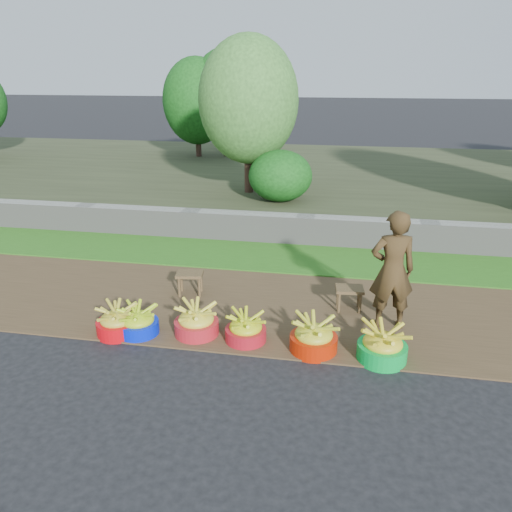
% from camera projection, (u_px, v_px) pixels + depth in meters
% --- Properties ---
extents(ground_plane, '(120.00, 120.00, 0.00)m').
position_uv_depth(ground_plane, '(272.00, 359.00, 5.70)').
color(ground_plane, black).
rests_on(ground_plane, ground).
extents(dirt_shoulder, '(80.00, 2.50, 0.02)m').
position_uv_depth(dirt_shoulder, '(286.00, 310.00, 6.84)').
color(dirt_shoulder, '#4A3822').
rests_on(dirt_shoulder, ground).
extents(grass_verge, '(80.00, 1.50, 0.04)m').
position_uv_depth(grass_verge, '(300.00, 258.00, 8.68)').
color(grass_verge, '#2D6C1B').
rests_on(grass_verge, ground).
extents(retaining_wall, '(80.00, 0.35, 0.55)m').
position_uv_depth(retaining_wall, '(305.00, 230.00, 9.38)').
color(retaining_wall, gray).
rests_on(retaining_wall, ground).
extents(earth_bank, '(80.00, 10.00, 0.50)m').
position_uv_depth(earth_bank, '(321.00, 179.00, 13.90)').
color(earth_bank, '#353C23').
rests_on(earth_bank, ground).
extents(vegetation, '(34.62, 8.28, 4.76)m').
position_uv_depth(vegetation, '(382.00, 92.00, 11.03)').
color(vegetation, '#38241A').
rests_on(vegetation, earth_bank).
extents(basin_a, '(0.52, 0.52, 0.39)m').
position_uv_depth(basin_a, '(117.00, 322.00, 6.17)').
color(basin_a, red).
rests_on(basin_a, ground).
extents(basin_b, '(0.51, 0.51, 0.38)m').
position_uv_depth(basin_b, '(138.00, 322.00, 6.17)').
color(basin_b, '#0219DB').
rests_on(basin_b, ground).
extents(basin_c, '(0.55, 0.55, 0.41)m').
position_uv_depth(basin_c, '(196.00, 322.00, 6.15)').
color(basin_c, '#AB1A23').
rests_on(basin_c, ground).
extents(basin_d, '(0.50, 0.50, 0.37)m').
position_uv_depth(basin_d, '(246.00, 329.00, 6.00)').
color(basin_d, '#A3131F').
rests_on(basin_d, ground).
extents(basin_e, '(0.56, 0.56, 0.42)m').
position_uv_depth(basin_e, '(314.00, 337.00, 5.79)').
color(basin_e, '#AE1C04').
rests_on(basin_e, ground).
extents(basin_f, '(0.56, 0.56, 0.42)m').
position_uv_depth(basin_f, '(382.00, 345.00, 5.61)').
color(basin_f, '#009C33').
rests_on(basin_f, ground).
extents(stool_left, '(0.42, 0.35, 0.33)m').
position_uv_depth(stool_left, '(190.00, 277.00, 7.22)').
color(stool_left, '#513E24').
rests_on(stool_left, dirt_shoulder).
extents(stool_right, '(0.39, 0.31, 0.33)m').
position_uv_depth(stool_right, '(349.00, 292.00, 6.74)').
color(stool_right, '#513E24').
rests_on(stool_right, dirt_shoulder).
extents(vendor_woman, '(0.61, 0.46, 1.53)m').
position_uv_depth(vendor_woman, '(392.00, 270.00, 6.13)').
color(vendor_woman, black).
rests_on(vendor_woman, dirt_shoulder).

